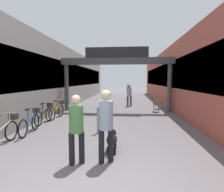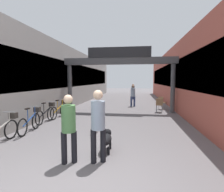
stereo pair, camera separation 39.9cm
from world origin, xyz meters
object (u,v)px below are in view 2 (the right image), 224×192
(pedestrian_companion, at_px, (69,124))
(cafe_chair_wood_nearer, at_px, (159,104))
(bicycle_blue_second, at_px, (31,121))
(pedestrian_with_dog, at_px, (98,121))
(pedestrian_carrying_crate, at_px, (133,94))
(bicycle_silver_nearest, at_px, (2,130))
(pedestrian_elderly_walking, at_px, (133,90))
(bicycle_orange_farthest, at_px, (60,109))
(bollard_post_metal, at_px, (96,120))
(dog_on_leash, at_px, (106,139))
(bicycle_black_third, at_px, (47,113))
(cafe_chair_wood_farther, at_px, (162,102))

(pedestrian_companion, relative_size, cafe_chair_wood_nearer, 1.90)
(pedestrian_companion, height_order, bicycle_blue_second, pedestrian_companion)
(pedestrian_with_dog, relative_size, pedestrian_carrying_crate, 1.08)
(bicycle_silver_nearest, distance_m, cafe_chair_wood_nearer, 8.45)
(pedestrian_elderly_walking, bearing_deg, bicycle_orange_farthest, -111.11)
(pedestrian_with_dog, xyz_separation_m, bollard_post_metal, (-0.60, 2.35, -0.51))
(dog_on_leash, distance_m, bicycle_blue_second, 3.56)
(pedestrian_with_dog, height_order, bollard_post_metal, pedestrian_with_dog)
(bollard_post_metal, bearing_deg, pedestrian_with_dog, -75.62)
(bicycle_silver_nearest, xyz_separation_m, bicycle_black_third, (-0.02, 2.84, 0.00))
(pedestrian_companion, bearing_deg, bicycle_orange_farthest, 117.02)
(pedestrian_with_dog, bearing_deg, bicycle_black_third, 132.33)
(pedestrian_companion, bearing_deg, cafe_chair_wood_farther, 68.32)
(pedestrian_with_dog, bearing_deg, bicycle_orange_farthest, 123.74)
(pedestrian_with_dog, xyz_separation_m, pedestrian_carrying_crate, (0.63, 9.37, -0.09))
(cafe_chair_wood_nearer, bearing_deg, bicycle_orange_farthest, -157.96)
(cafe_chair_wood_farther, bearing_deg, bicycle_black_third, -142.81)
(pedestrian_with_dog, height_order, dog_on_leash, pedestrian_with_dog)
(pedestrian_elderly_walking, distance_m, dog_on_leash, 13.91)
(pedestrian_companion, xyz_separation_m, bicycle_orange_farthest, (-2.54, 4.99, -0.53))
(pedestrian_companion, relative_size, bicycle_blue_second, 1.00)
(pedestrian_with_dog, relative_size, cafe_chair_wood_nearer, 2.02)
(dog_on_leash, bearing_deg, pedestrian_companion, -131.86)
(pedestrian_carrying_crate, bearing_deg, bicycle_orange_farthest, -130.62)
(bicycle_silver_nearest, bearing_deg, pedestrian_carrying_crate, 64.80)
(pedestrian_companion, xyz_separation_m, dog_on_leash, (0.77, 0.86, -0.61))
(bicycle_blue_second, distance_m, bicycle_black_third, 1.57)
(bicycle_blue_second, bearing_deg, bicycle_black_third, 97.29)
(pedestrian_with_dog, height_order, bicycle_black_third, pedestrian_with_dog)
(bicycle_orange_farthest, distance_m, bollard_post_metal, 3.64)
(bicycle_black_third, relative_size, cafe_chair_wood_farther, 1.90)
(bicycle_silver_nearest, bearing_deg, pedestrian_elderly_walking, 74.18)
(pedestrian_with_dog, relative_size, bicycle_orange_farthest, 1.06)
(pedestrian_elderly_walking, relative_size, cafe_chair_wood_farther, 1.82)
(dog_on_leash, bearing_deg, cafe_chair_wood_farther, 71.20)
(bollard_post_metal, bearing_deg, pedestrian_companion, -92.20)
(bicycle_black_third, bearing_deg, pedestrian_companion, -55.09)
(bicycle_black_third, relative_size, bollard_post_metal, 1.63)
(pedestrian_carrying_crate, bearing_deg, cafe_chair_wood_nearer, -53.00)
(pedestrian_companion, height_order, cafe_chair_wood_farther, pedestrian_companion)
(pedestrian_companion, distance_m, pedestrian_elderly_walking, 14.81)
(pedestrian_carrying_crate, distance_m, cafe_chair_wood_farther, 2.32)
(pedestrian_companion, distance_m, dog_on_leash, 1.31)
(pedestrian_with_dog, xyz_separation_m, cafe_chair_wood_farther, (2.65, 8.30, -0.50))
(pedestrian_elderly_walking, bearing_deg, bicycle_silver_nearest, -105.82)
(pedestrian_carrying_crate, bearing_deg, bicycle_black_third, -125.39)
(bicycle_silver_nearest, height_order, bicycle_blue_second, same)
(dog_on_leash, relative_size, bicycle_orange_farthest, 0.46)
(bicycle_silver_nearest, height_order, cafe_chair_wood_farther, bicycle_silver_nearest)
(pedestrian_with_dog, height_order, cafe_chair_wood_nearer, pedestrian_with_dog)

